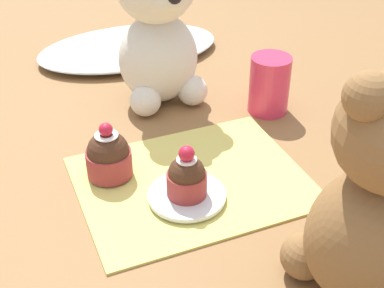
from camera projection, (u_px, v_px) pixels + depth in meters
name	position (u px, v px, depth m)	size (l,w,h in m)	color
ground_plane	(192.00, 182.00, 0.65)	(4.00, 4.00, 0.00)	olive
knitted_placemat	(192.00, 180.00, 0.65)	(0.27, 0.21, 0.01)	#E0D166
tulle_cloth	(129.00, 47.00, 0.96)	(0.32, 0.20, 0.03)	white
teddy_bear_cream	(158.00, 24.00, 0.76)	(0.12, 0.13, 0.25)	silver
teddy_bear_tan	(377.00, 200.00, 0.45)	(0.13, 0.12, 0.24)	olive
cupcake_near_cream_bear	(109.00, 156.00, 0.64)	(0.06, 0.06, 0.07)	#993333
saucer_plate	(187.00, 195.00, 0.62)	(0.09, 0.09, 0.01)	silver
cupcake_near_tan_bear	(187.00, 177.00, 0.60)	(0.05, 0.05, 0.07)	#993333
juice_glass	(269.00, 85.00, 0.77)	(0.06, 0.06, 0.09)	#DB3356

